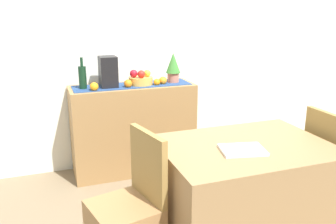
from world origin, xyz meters
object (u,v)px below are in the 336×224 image
at_px(sideboard_console, 134,129).
at_px(open_book, 242,150).
at_px(wine_bottle, 82,77).
at_px(fruit_bowl, 141,81).
at_px(chair_by_corner, 335,188).
at_px(dining_table, 243,194).
at_px(coffee_maker, 108,72).
at_px(potted_plant, 173,66).

relative_size(sideboard_console, open_book, 4.36).
xyz_separation_m(sideboard_console, wine_bottle, (-0.47, 0.00, 0.56)).
distance_m(sideboard_console, fruit_bowl, 0.50).
xyz_separation_m(wine_bottle, open_book, (0.82, -1.50, -0.26)).
distance_m(sideboard_console, open_book, 1.57).
relative_size(wine_bottle, chair_by_corner, 0.33).
xyz_separation_m(wine_bottle, chair_by_corner, (1.74, -1.41, -0.75)).
relative_size(wine_bottle, open_book, 1.06).
bearing_deg(wine_bottle, dining_table, -57.43).
height_order(wine_bottle, dining_table, wine_bottle).
relative_size(coffee_maker, open_book, 1.06).
bearing_deg(potted_plant, open_book, -93.03).
bearing_deg(coffee_maker, potted_plant, 0.00).
xyz_separation_m(sideboard_console, potted_plant, (0.43, 0.00, 0.61)).
relative_size(sideboard_console, coffee_maker, 4.13).
bearing_deg(coffee_maker, dining_table, -64.94).
distance_m(fruit_bowl, chair_by_corner, 1.96).
xyz_separation_m(sideboard_console, dining_table, (0.43, -1.41, -0.08)).
relative_size(sideboard_console, dining_table, 1.06).
relative_size(coffee_maker, dining_table, 0.26).
bearing_deg(dining_table, chair_by_corner, -0.00).
height_order(wine_bottle, potted_plant, potted_plant).
relative_size(wine_bottle, potted_plant, 0.98).
distance_m(wine_bottle, coffee_maker, 0.24).
xyz_separation_m(coffee_maker, chair_by_corner, (1.50, -1.41, -0.78)).
bearing_deg(wine_bottle, fruit_bowl, -0.00).
bearing_deg(sideboard_console, wine_bottle, 180.00).
height_order(wine_bottle, open_book, wine_bottle).
bearing_deg(wine_bottle, coffee_maker, -0.00).
relative_size(coffee_maker, chair_by_corner, 0.33).
relative_size(fruit_bowl, chair_by_corner, 0.26).
xyz_separation_m(dining_table, open_book, (-0.08, -0.09, 0.38)).
xyz_separation_m(potted_plant, open_book, (-0.08, -1.50, -0.31)).
bearing_deg(chair_by_corner, dining_table, 180.00).
bearing_deg(sideboard_console, coffee_maker, 180.00).
xyz_separation_m(open_book, chair_by_corner, (0.92, 0.09, -0.48)).
bearing_deg(chair_by_corner, wine_bottle, 140.94).
distance_m(sideboard_console, wine_bottle, 0.74).
bearing_deg(sideboard_console, fruit_bowl, 0.00).
distance_m(sideboard_console, dining_table, 1.48).
xyz_separation_m(fruit_bowl, coffee_maker, (-0.32, 0.00, 0.11)).
relative_size(sideboard_console, fruit_bowl, 5.14).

